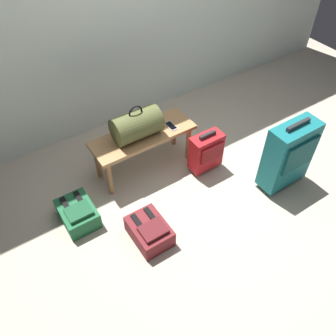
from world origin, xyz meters
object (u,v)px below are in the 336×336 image
object	(u,v)px
duffel_bag_olive	(137,125)
cell_phone	(171,126)
suitcase_upright_teal	(289,155)
backpack_green	(78,213)
bench	(143,139)
backpack_maroon	(150,231)
suitcase_small_red	(206,151)

from	to	relation	value
duffel_bag_olive	cell_phone	world-z (taller)	duffel_bag_olive
duffel_bag_olive	suitcase_upright_teal	bearing A→B (deg)	-41.20
duffel_bag_olive	backpack_green	xyz separation A→B (m)	(-0.77, -0.25, -0.47)
duffel_bag_olive	backpack_green	size ratio (longest dim) A/B	1.16
bench	suitcase_upright_teal	bearing A→B (deg)	-42.79
bench	backpack_maroon	world-z (taller)	bench
bench	suitcase_upright_teal	world-z (taller)	suitcase_upright_teal
suitcase_upright_teal	suitcase_small_red	distance (m)	0.76
suitcase_small_red	duffel_bag_olive	bearing A→B (deg)	146.81
suitcase_small_red	backpack_maroon	world-z (taller)	suitcase_small_red
suitcase_upright_teal	backpack_green	xyz separation A→B (m)	(-1.81, 0.66, -0.28)
suitcase_upright_teal	suitcase_small_red	size ratio (longest dim) A/B	1.60
cell_phone	suitcase_upright_teal	bearing A→B (deg)	-50.87
suitcase_upright_teal	bench	bearing A→B (deg)	137.21
duffel_bag_olive	suitcase_upright_teal	world-z (taller)	duffel_bag_olive
suitcase_small_red	backpack_maroon	size ratio (longest dim) A/B	1.21
duffel_bag_olive	cell_phone	bearing A→B (deg)	-8.22
suitcase_upright_teal	suitcase_small_red	bearing A→B (deg)	131.76
backpack_green	bench	bearing A→B (deg)	17.19
duffel_bag_olive	suitcase_small_red	size ratio (longest dim) A/B	0.96
cell_phone	suitcase_small_red	size ratio (longest dim) A/B	0.31
suitcase_upright_teal	backpack_maroon	bearing A→B (deg)	173.51
bench	backpack_maroon	bearing A→B (deg)	-117.76
bench	backpack_maroon	xyz separation A→B (m)	(-0.40, -0.75, -0.27)
cell_phone	suitcase_upright_teal	size ratio (longest dim) A/B	0.20
bench	cell_phone	world-z (taller)	cell_phone
backpack_green	backpack_maroon	bearing A→B (deg)	-49.43
bench	duffel_bag_olive	distance (m)	0.21
duffel_bag_olive	cell_phone	distance (m)	0.37
bench	cell_phone	xyz separation A→B (m)	(0.28, -0.05, 0.07)
suitcase_upright_teal	duffel_bag_olive	bearing A→B (deg)	138.80
cell_phone	backpack_green	world-z (taller)	cell_phone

